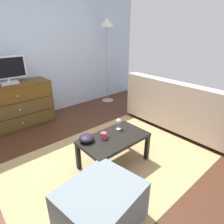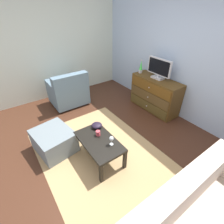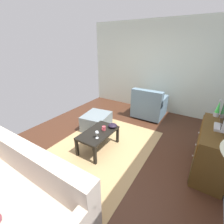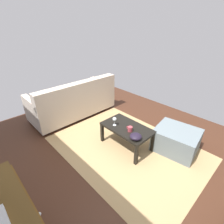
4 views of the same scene
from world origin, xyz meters
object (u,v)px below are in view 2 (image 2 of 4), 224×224
lava_lamp (141,67)px  wine_glass (111,139)px  armchair (69,92)px  ottoman (54,141)px  dresser (155,94)px  mug (98,133)px  coffee_table (99,143)px  bowl_decorative (97,125)px  tv (159,68)px

lava_lamp → wine_glass: 2.28m
lava_lamp → armchair: bearing=-119.8°
armchair → ottoman: 1.65m
lava_lamp → dresser: bearing=4.8°
dresser → mug: (0.48, -1.92, 0.05)m
coffee_table → mug: mug is taller
coffee_table → wine_glass: (0.19, 0.12, 0.17)m
mug → bowl_decorative: same height
tv → wine_glass: tv is taller
mug → ottoman: size_ratio=0.16×
lava_lamp → bowl_decorative: size_ratio=1.77×
dresser → tv: 0.64m
lava_lamp → armchair: 1.93m
wine_glass → bowl_decorative: (-0.50, 0.03, -0.07)m
tv → mug: bearing=-75.6°
coffee_table → tv: bearing=107.1°
armchair → ottoman: bearing=-32.9°
bowl_decorative → wine_glass: bearing=-3.7°
dresser → ottoman: size_ratio=1.78×
mug → ottoman: (-0.54, -0.61, -0.25)m
coffee_table → ottoman: size_ratio=1.25×
bowl_decorative → lava_lamp: bearing=114.3°
coffee_table → armchair: bearing=170.6°
mug → armchair: 1.94m
ottoman → coffee_table: bearing=40.2°
wine_glass → mug: (-0.30, -0.06, -0.07)m
tv → mug: 2.09m
coffee_table → wine_glass: bearing=32.0°
dresser → coffee_table: 2.07m
mug → wine_glass: bearing=10.9°
armchair → ottoman: (1.38, -0.89, -0.16)m
armchair → tv: bearing=49.5°
ottoman → dresser: bearing=88.7°
coffee_table → bowl_decorative: bowl_decorative is taller
wine_glass → tv: bearing=113.1°
tv → armchair: bearing=-130.5°
dresser → armchair: bearing=-131.2°
tv → ottoman: (-0.04, -2.56, -0.84)m
lava_lamp → ottoman: bearing=-79.5°
dresser → mug: size_ratio=10.90×
coffee_table → dresser: bearing=106.8°
dresser → bowl_decorative: size_ratio=6.66×
tv → armchair: 2.29m
ottoman → bowl_decorative: bearing=64.0°
mug → armchair: bearing=171.8°
ottoman → wine_glass: bearing=38.5°
dresser → lava_lamp: size_ratio=3.77×
tv → ottoman: bearing=-90.9°
lava_lamp → wine_glass: lava_lamp is taller
tv → ottoman: size_ratio=0.89×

